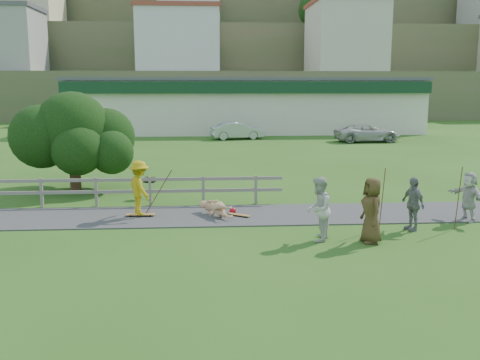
{
  "coord_description": "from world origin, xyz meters",
  "views": [
    {
      "loc": [
        0.04,
        -16.58,
        4.55
      ],
      "look_at": [
        1.31,
        2.0,
        1.17
      ],
      "focal_mm": 40.0,
      "sensor_mm": 36.0,
      "label": 1
    }
  ],
  "objects_px": {
    "skater_rider": "(140,191)",
    "spectator_d": "(469,197)",
    "car_white": "(367,133)",
    "bbq": "(150,188)",
    "spectator_b": "(413,204)",
    "spectator_a": "(319,209)",
    "spectator_c": "(372,210)",
    "tree": "(74,146)",
    "skater_fallen": "(216,208)",
    "car_silver": "(237,131)"
  },
  "relations": [
    {
      "from": "skater_rider",
      "to": "spectator_d",
      "type": "relative_size",
      "value": 1.12
    },
    {
      "from": "car_white",
      "to": "bbq",
      "type": "xyz_separation_m",
      "value": [
        -15.06,
        -20.12,
        -0.27
      ]
    },
    {
      "from": "spectator_b",
      "to": "bbq",
      "type": "bearing_deg",
      "value": -137.29
    },
    {
      "from": "bbq",
      "to": "spectator_a",
      "type": "bearing_deg",
      "value": -25.03
    },
    {
      "from": "skater_rider",
      "to": "spectator_c",
      "type": "xyz_separation_m",
      "value": [
        7.0,
        -3.42,
        0.02
      ]
    },
    {
      "from": "tree",
      "to": "bbq",
      "type": "height_order",
      "value": "tree"
    },
    {
      "from": "skater_fallen",
      "to": "spectator_d",
      "type": "relative_size",
      "value": 1.0
    },
    {
      "from": "spectator_d",
      "to": "tree",
      "type": "bearing_deg",
      "value": -127.79
    },
    {
      "from": "bbq",
      "to": "skater_fallen",
      "type": "bearing_deg",
      "value": -27.69
    },
    {
      "from": "spectator_c",
      "to": "car_silver",
      "type": "xyz_separation_m",
      "value": [
        -2.06,
        29.31,
        -0.25
      ]
    },
    {
      "from": "spectator_d",
      "to": "tree",
      "type": "xyz_separation_m",
      "value": [
        -14.35,
        6.34,
        1.09
      ]
    },
    {
      "from": "spectator_b",
      "to": "spectator_c",
      "type": "xyz_separation_m",
      "value": [
        -1.7,
        -1.21,
        0.11
      ]
    },
    {
      "from": "skater_rider",
      "to": "car_silver",
      "type": "height_order",
      "value": "skater_rider"
    },
    {
      "from": "car_white",
      "to": "tree",
      "type": "xyz_separation_m",
      "value": [
        -18.44,
        -18.13,
        1.22
      ]
    },
    {
      "from": "skater_fallen",
      "to": "tree",
      "type": "distance_m",
      "value": 8.08
    },
    {
      "from": "skater_fallen",
      "to": "bbq",
      "type": "distance_m",
      "value": 4.13
    },
    {
      "from": "skater_fallen",
      "to": "spectator_a",
      "type": "distance_m",
      "value": 4.26
    },
    {
      "from": "spectator_b",
      "to": "skater_rider",
      "type": "bearing_deg",
      "value": -120.1
    },
    {
      "from": "car_silver",
      "to": "tree",
      "type": "height_order",
      "value": "tree"
    },
    {
      "from": "skater_fallen",
      "to": "spectator_b",
      "type": "xyz_separation_m",
      "value": [
        6.1,
        -2.09,
        0.54
      ]
    },
    {
      "from": "car_silver",
      "to": "skater_rider",
      "type": "bearing_deg",
      "value": 159.14
    },
    {
      "from": "car_silver",
      "to": "car_white",
      "type": "bearing_deg",
      "value": -114.81
    },
    {
      "from": "spectator_a",
      "to": "spectator_c",
      "type": "height_order",
      "value": "spectator_c"
    },
    {
      "from": "spectator_a",
      "to": "spectator_c",
      "type": "distance_m",
      "value": 1.51
    },
    {
      "from": "spectator_c",
      "to": "bbq",
      "type": "distance_m",
      "value": 9.57
    },
    {
      "from": "car_white",
      "to": "spectator_d",
      "type": "bearing_deg",
      "value": 166.31
    },
    {
      "from": "skater_rider",
      "to": "bbq",
      "type": "bearing_deg",
      "value": -28.87
    },
    {
      "from": "skater_rider",
      "to": "spectator_c",
      "type": "height_order",
      "value": "spectator_c"
    },
    {
      "from": "skater_rider",
      "to": "spectator_a",
      "type": "bearing_deg",
      "value": -148.29
    },
    {
      "from": "bbq",
      "to": "spectator_b",
      "type": "bearing_deg",
      "value": -7.77
    },
    {
      "from": "spectator_b",
      "to": "tree",
      "type": "xyz_separation_m",
      "value": [
        -12.05,
        7.3,
        1.07
      ]
    },
    {
      "from": "bbq",
      "to": "car_silver",
      "type": "bearing_deg",
      "value": 101.52
    },
    {
      "from": "spectator_a",
      "to": "spectator_b",
      "type": "xyz_separation_m",
      "value": [
        3.19,
        0.95,
        -0.1
      ]
    },
    {
      "from": "bbq",
      "to": "car_white",
      "type": "bearing_deg",
      "value": 76.89
    },
    {
      "from": "spectator_a",
      "to": "car_white",
      "type": "bearing_deg",
      "value": -177.71
    },
    {
      "from": "spectator_d",
      "to": "car_silver",
      "type": "height_order",
      "value": "spectator_d"
    },
    {
      "from": "spectator_d",
      "to": "skater_rider",
      "type": "bearing_deg",
      "value": -110.44
    },
    {
      "from": "spectator_a",
      "to": "bbq",
      "type": "xyz_separation_m",
      "value": [
        -5.49,
        6.26,
        -0.52
      ]
    },
    {
      "from": "spectator_a",
      "to": "car_silver",
      "type": "bearing_deg",
      "value": -156.64
    },
    {
      "from": "skater_fallen",
      "to": "spectator_a",
      "type": "xyz_separation_m",
      "value": [
        2.92,
        -3.03,
        0.64
      ]
    },
    {
      "from": "skater_fallen",
      "to": "spectator_b",
      "type": "relative_size",
      "value": 0.99
    },
    {
      "from": "bbq",
      "to": "tree",
      "type": "bearing_deg",
      "value": 173.18
    },
    {
      "from": "skater_rider",
      "to": "bbq",
      "type": "height_order",
      "value": "skater_rider"
    },
    {
      "from": "tree",
      "to": "skater_rider",
      "type": "bearing_deg",
      "value": -56.59
    },
    {
      "from": "car_silver",
      "to": "tree",
      "type": "distance_m",
      "value": 22.43
    },
    {
      "from": "spectator_d",
      "to": "bbq",
      "type": "height_order",
      "value": "spectator_d"
    },
    {
      "from": "tree",
      "to": "skater_fallen",
      "type": "bearing_deg",
      "value": -41.22
    },
    {
      "from": "spectator_b",
      "to": "car_silver",
      "type": "bearing_deg",
      "value": 171.79
    },
    {
      "from": "skater_rider",
      "to": "car_white",
      "type": "xyz_separation_m",
      "value": [
        15.08,
        23.22,
        -0.24
      ]
    },
    {
      "from": "spectator_a",
      "to": "spectator_d",
      "type": "xyz_separation_m",
      "value": [
        5.48,
        1.91,
        -0.11
      ]
    }
  ]
}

